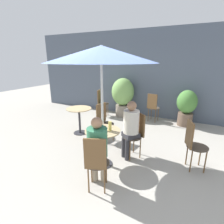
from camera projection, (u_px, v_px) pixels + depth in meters
ground_plane at (108, 174)px, 3.19m from camera, size 20.00×20.00×0.00m
storefront_wall at (158, 75)px, 5.93m from camera, size 10.00×0.06×3.00m
cafe_table_near at (103, 139)px, 3.33m from camera, size 0.67×0.67×0.73m
cafe_table_far at (79, 115)px, 4.81m from camera, size 0.68×0.68×0.73m
bistro_chair_0 at (96, 160)px, 2.60m from camera, size 0.41×0.43×0.95m
bistro_chair_1 at (136, 131)px, 3.64m from camera, size 0.44×0.44×0.95m
bistro_chair_2 at (101, 101)px, 6.35m from camera, size 0.41×0.39×0.95m
bistro_chair_3 at (103, 119)px, 4.39m from camera, size 0.41×0.40×0.95m
bistro_chair_4 at (193, 141)px, 3.19m from camera, size 0.42×0.41×0.95m
bistro_chair_5 at (153, 105)px, 5.70m from camera, size 0.38×0.40×0.95m
seated_person_0 at (98, 146)px, 2.70m from camera, size 0.36×0.38×1.20m
seated_person_1 at (131, 125)px, 3.53m from camera, size 0.40×0.41×1.23m
beer_glass_0 at (95, 126)px, 3.25m from camera, size 0.06×0.06×0.16m
beer_glass_1 at (110, 126)px, 3.24m from camera, size 0.06×0.06×0.18m
potted_plant_0 at (123, 95)px, 6.24m from camera, size 0.79×0.79×1.38m
potted_plant_1 at (186, 106)px, 5.37m from camera, size 0.59×0.59×1.12m
umbrella at (101, 54)px, 2.89m from camera, size 1.90×1.90×2.23m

